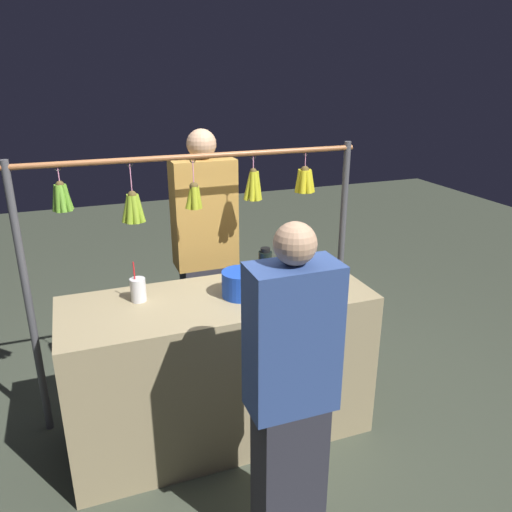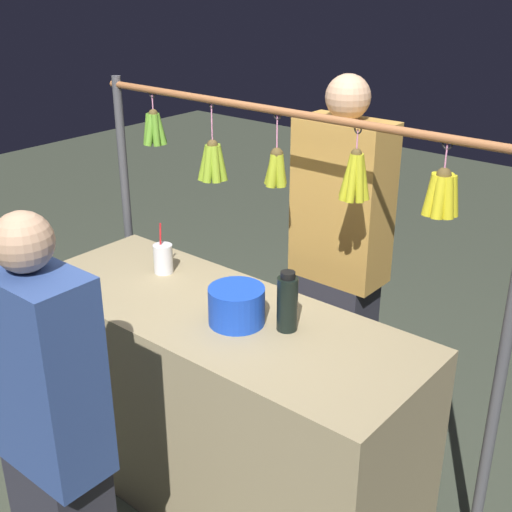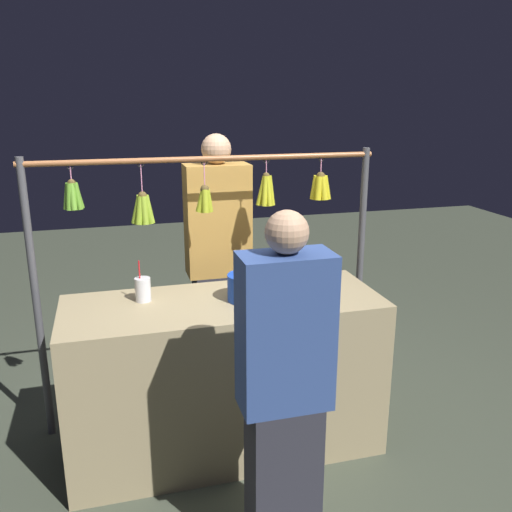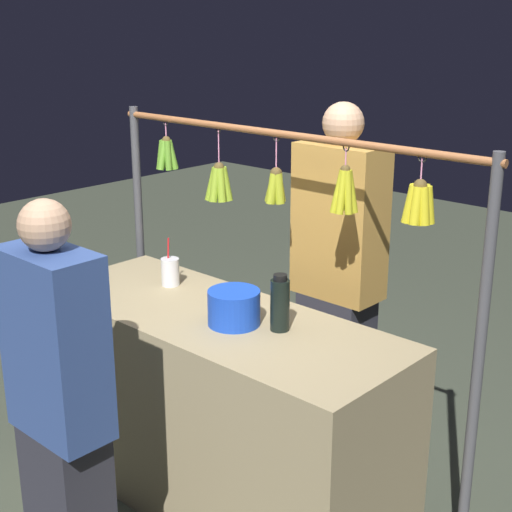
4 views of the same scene
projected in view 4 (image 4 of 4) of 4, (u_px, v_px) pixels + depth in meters
ground_plane at (219, 497)px, 3.46m from camera, size 12.00×12.00×0.00m
market_counter at (218, 410)px, 3.32m from camera, size 1.74×0.66×0.91m
display_rack at (280, 228)px, 3.37m from camera, size 2.07×0.13×1.68m
water_bottle at (280, 304)px, 2.99m from camera, size 0.08×0.08×0.24m
blue_bucket at (234, 307)px, 3.06m from camera, size 0.22×0.22×0.15m
drink_cup at (170, 272)px, 3.51m from camera, size 0.09×0.09×0.23m
vendor_person at (337, 288)px, 3.62m from camera, size 0.42×0.23×1.76m
customer_person at (62, 422)px, 2.59m from camera, size 0.37×0.20×1.58m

